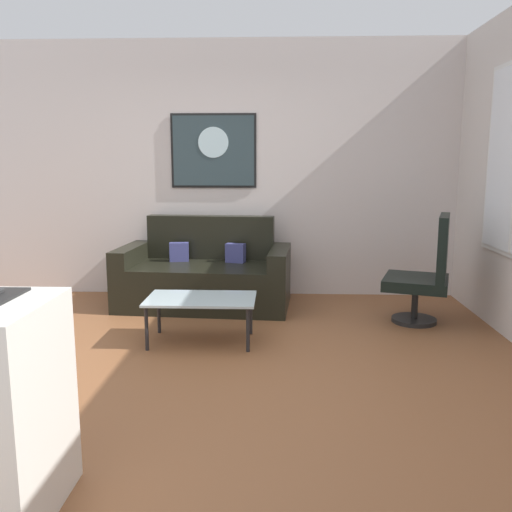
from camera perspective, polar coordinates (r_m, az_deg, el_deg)
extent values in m
cube|color=brown|center=(4.00, -7.11, -12.43)|extent=(6.40, 6.40, 0.04)
cube|color=beige|center=(6.11, -3.67, 9.00)|extent=(6.40, 0.05, 2.80)
cube|color=black|center=(5.67, -5.45, -3.11)|extent=(1.45, 1.00, 0.44)
cube|color=black|center=(5.94, -4.78, 1.99)|extent=(1.39, 0.26, 0.47)
cube|color=black|center=(5.86, -12.97, -2.00)|extent=(0.25, 0.91, 0.62)
cube|color=black|center=(5.54, 2.48, -2.43)|extent=(0.25, 0.91, 0.62)
cube|color=#3D3F78|center=(5.83, -8.10, 0.43)|extent=(0.21, 0.13, 0.20)
cube|color=#3D3F78|center=(5.71, -2.17, 0.32)|extent=(0.22, 0.15, 0.20)
cube|color=silver|center=(4.53, -5.85, -4.51)|extent=(0.90, 0.54, 0.02)
cylinder|color=#232326|center=(4.44, -11.46, -7.50)|extent=(0.03, 0.03, 0.36)
cylinder|color=#232326|center=(4.33, -0.86, -7.78)|extent=(0.03, 0.03, 0.36)
cylinder|color=#232326|center=(4.87, -10.20, -5.92)|extent=(0.03, 0.03, 0.36)
cylinder|color=#232326|center=(4.76, -0.56, -6.13)|extent=(0.03, 0.03, 0.36)
cylinder|color=black|center=(5.35, 16.30, -6.49)|extent=(0.41, 0.41, 0.04)
cylinder|color=black|center=(5.30, 16.40, -4.45)|extent=(0.06, 0.06, 0.35)
cube|color=black|center=(5.27, 16.49, -2.70)|extent=(0.72, 0.74, 0.10)
cube|color=black|center=(5.20, 19.10, 0.87)|extent=(0.26, 0.59, 0.59)
cube|color=black|center=(6.08, -4.49, 10.99)|extent=(0.94, 0.01, 0.81)
cube|color=#2F3F44|center=(6.07, -4.50, 10.99)|extent=(0.89, 0.02, 0.76)
cylinder|color=silver|center=(6.06, -4.52, 11.85)|extent=(0.33, 0.01, 0.33)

